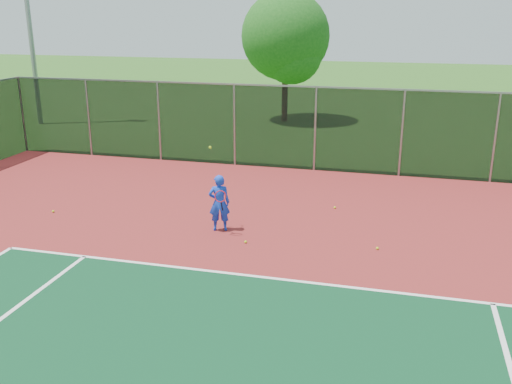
% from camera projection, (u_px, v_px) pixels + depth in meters
% --- Properties ---
extents(ground, '(120.00, 120.00, 0.00)m').
position_uv_depth(ground, '(382.00, 380.00, 8.94)').
color(ground, '#265819').
rests_on(ground, ground).
extents(court_apron, '(30.00, 20.00, 0.02)m').
position_uv_depth(court_apron, '(387.00, 317.00, 10.78)').
color(court_apron, maroon).
rests_on(court_apron, ground).
extents(fence_back, '(30.00, 0.06, 3.03)m').
position_uv_depth(fence_back, '(402.00, 132.00, 19.54)').
color(fence_back, black).
rests_on(fence_back, court_apron).
extents(tennis_player, '(0.64, 0.67, 2.23)m').
position_uv_depth(tennis_player, '(219.00, 203.00, 14.81)').
color(tennis_player, blue).
rests_on(tennis_player, court_apron).
extents(practice_ball_0, '(0.07, 0.07, 0.07)m').
position_uv_depth(practice_ball_0, '(53.00, 211.00, 16.33)').
color(practice_ball_0, '#C0DF1A').
rests_on(practice_ball_0, court_apron).
extents(practice_ball_1, '(0.07, 0.07, 0.07)m').
position_uv_depth(practice_ball_1, '(246.00, 242.00, 14.17)').
color(practice_ball_1, '#C0DF1A').
rests_on(practice_ball_1, court_apron).
extents(practice_ball_2, '(0.07, 0.07, 0.07)m').
position_uv_depth(practice_ball_2, '(377.00, 248.00, 13.79)').
color(practice_ball_2, '#C0DF1A').
rests_on(practice_ball_2, court_apron).
extents(practice_ball_3, '(0.07, 0.07, 0.07)m').
position_uv_depth(practice_ball_3, '(335.00, 207.00, 16.65)').
color(practice_ball_3, '#C0DF1A').
rests_on(practice_ball_3, court_apron).
extents(practice_ball_5, '(0.07, 0.07, 0.07)m').
position_uv_depth(practice_ball_5, '(223.00, 183.00, 19.06)').
color(practice_ball_5, '#C0DF1A').
rests_on(practice_ball_5, court_apron).
extents(tree_back_left, '(4.48, 4.48, 6.59)m').
position_uv_depth(tree_back_left, '(287.00, 40.00, 28.77)').
color(tree_back_left, '#362313').
rests_on(tree_back_left, ground).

